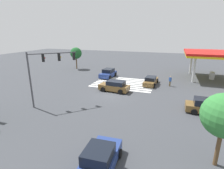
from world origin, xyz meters
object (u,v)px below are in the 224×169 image
car_1 (151,81)px  tree_corner_b (76,53)px  car_0 (208,107)px  car_2 (108,73)px  car_4 (100,159)px  pedestrian (170,81)px  traffic_signal_mast (46,66)px  tree_corner_a (224,116)px  car_3 (115,86)px

car_1 → tree_corner_b: 19.81m
car_0 → car_2: size_ratio=1.06×
car_4 → pedestrian: size_ratio=2.62×
car_1 → car_2: car_2 is taller
traffic_signal_mast → tree_corner_a: (-16.45, 4.55, -1.13)m
car_2 → tree_corner_a: 24.38m
car_0 → tree_corner_b: (25.29, -16.12, 2.91)m
pedestrian → tree_corner_a: bearing=58.3°
car_0 → car_4: car_4 is taller
car_0 → car_4: (7.59, 11.11, -0.02)m
car_1 → car_0: bearing=-137.2°
traffic_signal_mast → tree_corner_a: bearing=-60.5°
car_0 → car_2: (15.44, -11.00, 0.03)m
car_0 → car_3: bearing=163.6°
traffic_signal_mast → car_4: bearing=-82.7°
car_0 → tree_corner_b: tree_corner_b is taller
car_4 → tree_corner_a: bearing=-70.9°
pedestrian → tree_corner_a: (-3.39, 17.10, 2.56)m
car_0 → tree_corner_a: (0.73, 8.25, 2.74)m
traffic_signal_mast → car_3: size_ratio=1.40×
car_4 → traffic_signal_mast: bearing=48.8°
car_3 → pedestrian: 9.17m
car_3 → car_4: size_ratio=1.03×
car_1 → tree_corner_a: 18.45m
tree_corner_b → car_3: bearing=137.4°
pedestrian → tree_corner_a: tree_corner_a is taller
car_1 → car_2: (8.31, -2.19, 0.14)m
car_2 → car_4: (-7.85, 22.11, -0.05)m
car_2 → pedestrian: 11.52m
traffic_signal_mast → pedestrian: bearing=-1.1°
car_4 → tree_corner_a: tree_corner_a is taller
car_2 → tree_corner_a: (-14.71, 19.25, 2.72)m
traffic_signal_mast → tree_corner_a: 17.10m
traffic_signal_mast → car_1: (-10.06, -12.52, -3.99)m
car_2 → car_4: 23.46m
car_0 → car_1: 11.33m
pedestrian → tree_corner_b: bearing=-61.9°
traffic_signal_mast → car_4: size_ratio=1.44×
car_3 → car_1: bearing=-126.0°
car_0 → car_4: size_ratio=1.04×
car_1 → pedestrian: bearing=-85.6°
tree_corner_a → tree_corner_b: (24.56, -24.37, 0.16)m
pedestrian → car_4: bearing=37.2°
car_0 → car_3: (11.61, -3.56, 0.02)m
pedestrian → tree_corner_a: size_ratio=0.34×
traffic_signal_mast → car_2: traffic_signal_mast is taller
car_2 → car_3: (-3.83, 7.45, -0.01)m
car_2 → car_4: size_ratio=0.99×
pedestrian → tree_corner_a: 17.61m
car_0 → tree_corner_b: size_ratio=0.91×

